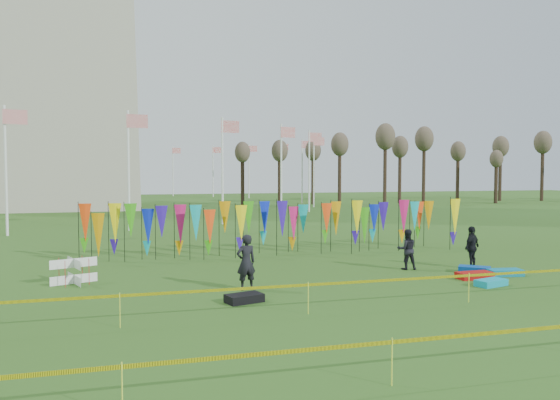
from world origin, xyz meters
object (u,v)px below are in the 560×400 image
object	(u,v)px
kite_bag_turquoise	(491,283)
person_left	(246,262)
kite_bag_black	(244,298)
kite_bag_blue	(475,270)
person_mid	(407,249)
person_right	(472,247)
kite_bag_teal	(505,272)
box_kite	(74,271)
kite_bag_red	(475,275)

from	to	relation	value
kite_bag_turquoise	person_left	bearing A→B (deg)	168.87
kite_bag_black	kite_bag_blue	bearing A→B (deg)	13.64
person_mid	kite_bag_blue	xyz separation A→B (m)	(2.21, -1.36, -0.69)
person_left	person_right	distance (m)	9.87
person_mid	kite_bag_teal	size ratio (longest dim) A/B	1.27
kite_bag_turquoise	kite_bag_teal	distance (m)	2.24
box_kite	kite_bag_blue	distance (m)	15.03
person_left	person_right	xyz separation A→B (m)	(9.74, 1.54, -0.07)
kite_bag_turquoise	kite_bag_red	size ratio (longest dim) A/B	0.85
person_right	kite_bag_blue	distance (m)	1.25
person_right	person_left	bearing A→B (deg)	-19.46
person_left	kite_bag_teal	bearing A→B (deg)	167.31
person_mid	box_kite	bearing A→B (deg)	8.81
person_mid	kite_bag_turquoise	bearing A→B (deg)	120.03
kite_bag_turquoise	kite_bag_teal	xyz separation A→B (m)	(1.70, 1.46, 0.01)
box_kite	person_right	bearing A→B (deg)	-3.63
box_kite	kite_bag_teal	bearing A→B (deg)	-9.76
kite_bag_blue	kite_bag_black	distance (m)	9.96
person_right	kite_bag_red	bearing A→B (deg)	29.49
kite_bag_blue	kite_bag_teal	world-z (taller)	kite_bag_blue
box_kite	kite_bag_black	world-z (taller)	box_kite
person_left	kite_bag_teal	distance (m)	10.04
box_kite	kite_bag_red	bearing A→B (deg)	-11.53
kite_bag_blue	kite_bag_teal	xyz separation A→B (m)	(0.74, -0.83, -0.00)
person_left	kite_bag_blue	world-z (taller)	person_left
person_right	kite_bag_blue	world-z (taller)	person_right
person_right	kite_bag_black	size ratio (longest dim) A/B	1.58
kite_bag_black	kite_bag_red	bearing A→B (deg)	8.36
person_left	kite_bag_red	world-z (taller)	person_left
person_left	kite_bag_turquoise	world-z (taller)	person_left
person_mid	kite_bag_teal	distance (m)	3.74
person_left	kite_bag_black	bearing A→B (deg)	64.61
kite_bag_blue	kite_bag_black	xyz separation A→B (m)	(-9.68, -2.35, 0.00)
kite_bag_black	person_mid	bearing A→B (deg)	26.43
kite_bag_red	person_mid	bearing A→B (deg)	121.89
person_right	kite_bag_teal	bearing A→B (deg)	70.24
kite_bag_turquoise	kite_bag_black	size ratio (longest dim) A/B	1.03
kite_bag_turquoise	kite_bag_blue	distance (m)	2.48
kite_bag_turquoise	kite_bag_black	bearing A→B (deg)	-179.64
person_mid	kite_bag_turquoise	distance (m)	3.93
kite_bag_turquoise	kite_bag_red	bearing A→B (deg)	79.54
box_kite	person_mid	xyz separation A→B (m)	(12.70, -0.50, 0.36)
person_left	kite_bag_blue	size ratio (longest dim) A/B	1.58
kite_bag_red	kite_bag_teal	world-z (taller)	kite_bag_teal
box_kite	kite_bag_black	xyz separation A→B (m)	(5.23, -4.21, -0.33)
kite_bag_blue	kite_bag_teal	size ratio (longest dim) A/B	0.92
kite_bag_teal	person_right	bearing A→B (deg)	98.70
kite_bag_blue	kite_bag_red	xyz separation A→B (m)	(-0.72, -1.03, -0.00)
person_left	kite_bag_teal	xyz separation A→B (m)	(10.01, -0.17, -0.81)
box_kite	kite_bag_teal	size ratio (longest dim) A/B	0.72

